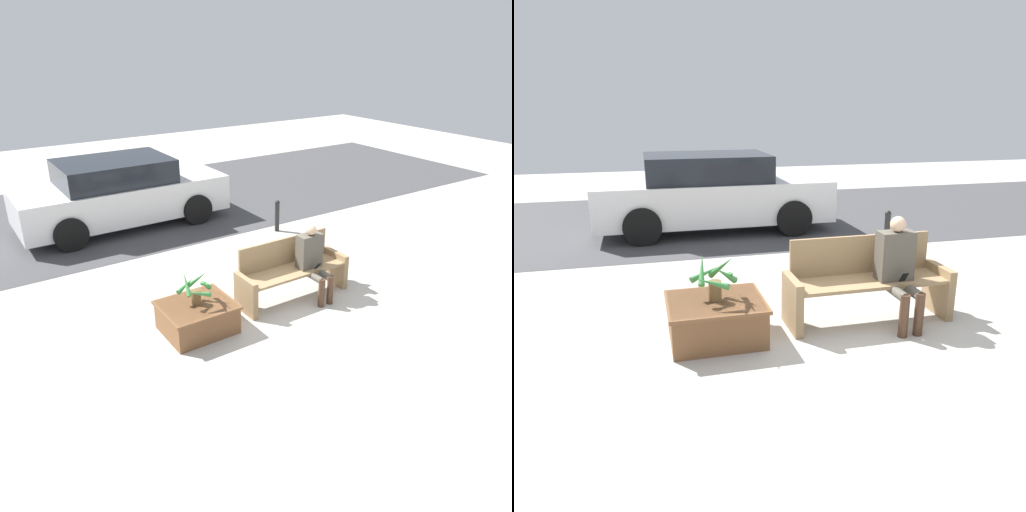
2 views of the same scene
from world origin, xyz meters
The scene contains 8 objects.
ground_plane centered at (0.00, 0.00, 0.00)m, with size 30.00×30.00×0.00m, color #ADA89E.
road_surface centered at (0.00, 6.08, 0.00)m, with size 20.00×6.00×0.01m, color #424244.
bench centered at (0.18, 0.27, 0.45)m, with size 1.90×0.56×0.95m.
person_seated centered at (0.46, 0.07, 0.68)m, with size 0.40×0.61×1.23m.
planter_box centered at (-1.58, 0.17, 0.24)m, with size 1.02×0.88×0.44m.
potted_plant centered at (-1.57, 0.17, 0.68)m, with size 0.50×0.52×0.49m.
parked_car centered at (-0.91, 5.06, 0.74)m, with size 4.50×1.98×1.49m.
bollard_post centered at (1.74, 2.79, 0.37)m, with size 0.11×0.11×0.70m.
Camera 2 is at (-2.23, -4.67, 2.39)m, focal length 35.00 mm.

